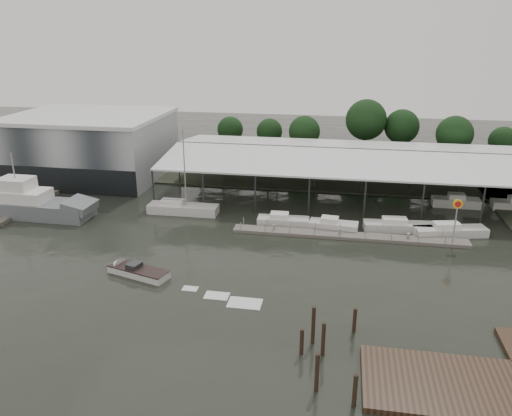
% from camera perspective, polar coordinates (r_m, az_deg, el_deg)
% --- Properties ---
extents(ground, '(200.00, 200.00, 0.00)m').
position_cam_1_polar(ground, '(53.90, -5.79, -6.41)').
color(ground, black).
rests_on(ground, ground).
extents(land_strip_far, '(140.00, 30.00, 0.30)m').
position_cam_1_polar(land_strip_far, '(92.56, 1.14, 5.02)').
color(land_strip_far, '#353C2D').
rests_on(land_strip_far, ground).
extents(land_strip_west, '(20.00, 40.00, 0.30)m').
position_cam_1_polar(land_strip_west, '(96.32, -24.36, 3.82)').
color(land_strip_west, '#353C2D').
rests_on(land_strip_west, ground).
extents(storage_warehouse, '(24.50, 20.50, 10.50)m').
position_cam_1_polar(storage_warehouse, '(88.92, -18.37, 6.84)').
color(storage_warehouse, '#A6ABB0').
rests_on(storage_warehouse, ground).
extents(covered_boat_shed, '(58.24, 24.00, 6.96)m').
position_cam_1_polar(covered_boat_shed, '(76.57, 12.25, 6.07)').
color(covered_boat_shed, white).
rests_on(covered_boat_shed, ground).
extents(trawler_dock, '(3.00, 18.00, 0.50)m').
position_cam_1_polar(trawler_dock, '(78.15, -24.61, 0.47)').
color(trawler_dock, slate).
rests_on(trawler_dock, ground).
extents(floating_dock, '(28.00, 2.00, 1.40)m').
position_cam_1_polar(floating_dock, '(61.17, 10.46, -3.15)').
color(floating_dock, slate).
rests_on(floating_dock, ground).
extents(shell_fuel_sign, '(1.10, 0.18, 5.55)m').
position_cam_1_polar(shell_fuel_sign, '(61.29, 21.95, -0.52)').
color(shell_fuel_sign, gray).
rests_on(shell_fuel_sign, ground).
extents(boardwalk_platform, '(15.00, 12.00, 0.50)m').
position_cam_1_polar(boardwalk_platform, '(40.55, 24.70, -17.73)').
color(boardwalk_platform, '#3D2819').
rests_on(boardwalk_platform, ground).
extents(grey_trawler, '(18.50, 4.83, 8.84)m').
position_cam_1_polar(grey_trawler, '(73.45, -24.68, 0.40)').
color(grey_trawler, slate).
rests_on(grey_trawler, ground).
extents(white_sailboat, '(9.56, 2.66, 11.85)m').
position_cam_1_polar(white_sailboat, '(68.62, -8.46, -0.07)').
color(white_sailboat, silver).
rests_on(white_sailboat, ground).
extents(speedboat_underway, '(17.78, 6.94, 2.00)m').
position_cam_1_polar(speedboat_underway, '(52.93, -13.77, -6.95)').
color(speedboat_underway, silver).
rests_on(speedboat_underway, ground).
extents(moored_cruiser_0, '(6.61, 2.43, 1.70)m').
position_cam_1_polar(moored_cruiser_0, '(63.75, 3.07, -1.47)').
color(moored_cruiser_0, silver).
rests_on(moored_cruiser_0, ground).
extents(moored_cruiser_1, '(6.19, 2.79, 1.70)m').
position_cam_1_polar(moored_cruiser_1, '(62.98, 8.78, -1.96)').
color(moored_cruiser_1, silver).
rests_on(moored_cruiser_1, ground).
extents(moored_cruiser_2, '(8.63, 2.86, 1.70)m').
position_cam_1_polar(moored_cruiser_2, '(64.47, 15.89, -1.99)').
color(moored_cruiser_2, silver).
rests_on(moored_cruiser_2, ground).
extents(moored_cruiser_3, '(9.01, 4.15, 1.70)m').
position_cam_1_polar(moored_cruiser_3, '(64.95, 21.26, -2.45)').
color(moored_cruiser_3, silver).
rests_on(moored_cruiser_3, ground).
extents(mooring_pilings, '(4.35, 9.18, 3.87)m').
position_cam_1_polar(mooring_pilings, '(39.16, 8.01, -15.77)').
color(mooring_pilings, black).
rests_on(mooring_pilings, ground).
extents(horizon_tree_line, '(69.45, 11.70, 11.45)m').
position_cam_1_polar(horizon_tree_line, '(96.59, 15.56, 8.60)').
color(horizon_tree_line, black).
rests_on(horizon_tree_line, ground).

